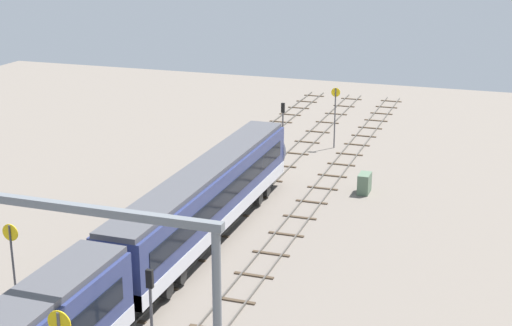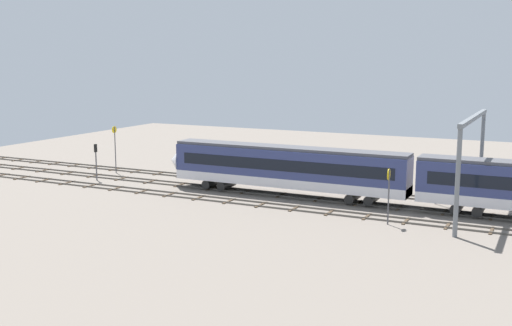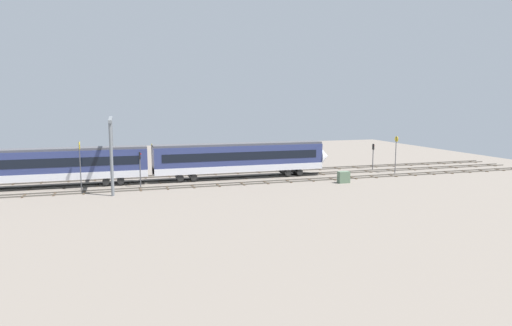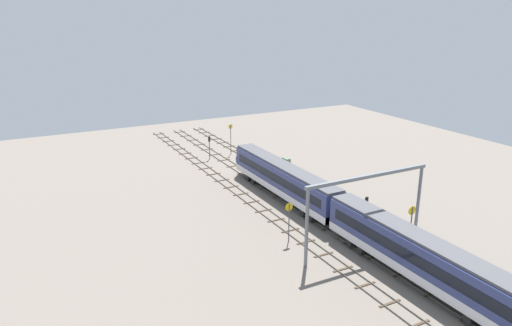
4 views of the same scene
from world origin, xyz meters
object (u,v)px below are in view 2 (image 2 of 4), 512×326
(signal_light_trackside_approach, at_px, (437,173))
(overhead_gantry, at_px, (472,143))
(train, at_px, (407,180))
(signal_light_trackside_departure, at_px, (96,156))
(speed_sign_far_trackside, at_px, (115,144))
(relay_cabinet, at_px, (219,167))
(speed_sign_near_foreground, at_px, (389,188))

(signal_light_trackside_approach, bearing_deg, overhead_gantry, 138.93)
(overhead_gantry, xyz_separation_m, signal_light_trackside_approach, (3.35, -2.92, -3.42))
(train, xyz_separation_m, signal_light_trackside_departure, (34.22, 1.82, 0.04))
(speed_sign_far_trackside, distance_m, relay_cabinet, 12.69)
(speed_sign_near_foreground, xyz_separation_m, speed_sign_far_trackside, (35.08, -9.03, 0.44))
(speed_sign_near_foreground, bearing_deg, signal_light_trackside_approach, -103.39)
(speed_sign_near_foreground, bearing_deg, speed_sign_far_trackside, -14.44)
(overhead_gantry, relative_size, speed_sign_far_trackside, 2.82)
(speed_sign_far_trackside, relative_size, signal_light_trackside_departure, 1.37)
(speed_sign_far_trackside, height_order, relay_cabinet, speed_sign_far_trackside)
(overhead_gantry, distance_m, speed_sign_far_trackside, 40.80)
(speed_sign_far_trackside, bearing_deg, relay_cabinet, -155.99)
(train, distance_m, relay_cabinet, 25.23)
(signal_light_trackside_departure, xyz_separation_m, relay_cabinet, (-10.32, -9.67, -1.93))
(relay_cabinet, bearing_deg, train, 161.83)
(signal_light_trackside_departure, relative_size, relay_cabinet, 2.63)
(overhead_gantry, distance_m, relay_cabinet, 30.82)
(relay_cabinet, bearing_deg, overhead_gantry, 165.02)
(overhead_gantry, bearing_deg, signal_light_trackside_approach, -41.07)
(speed_sign_near_foreground, bearing_deg, train, -91.33)
(overhead_gantry, xyz_separation_m, speed_sign_far_trackside, (40.60, -2.80, -2.85))
(speed_sign_far_trackside, relative_size, signal_light_trackside_approach, 1.25)
(train, height_order, signal_light_trackside_approach, train)
(train, distance_m, overhead_gantry, 6.52)
(train, xyz_separation_m, signal_light_trackside_approach, (-2.03, -2.92, 0.27))
(signal_light_trackside_departure, bearing_deg, train, -176.95)
(speed_sign_near_foreground, height_order, signal_light_trackside_approach, speed_sign_near_foreground)
(signal_light_trackside_approach, bearing_deg, speed_sign_far_trackside, 0.18)
(signal_light_trackside_approach, relative_size, relay_cabinet, 2.87)
(overhead_gantry, xyz_separation_m, relay_cabinet, (29.28, -7.84, -5.58))
(overhead_gantry, bearing_deg, relay_cabinet, -14.98)
(train, bearing_deg, relay_cabinet, -18.17)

